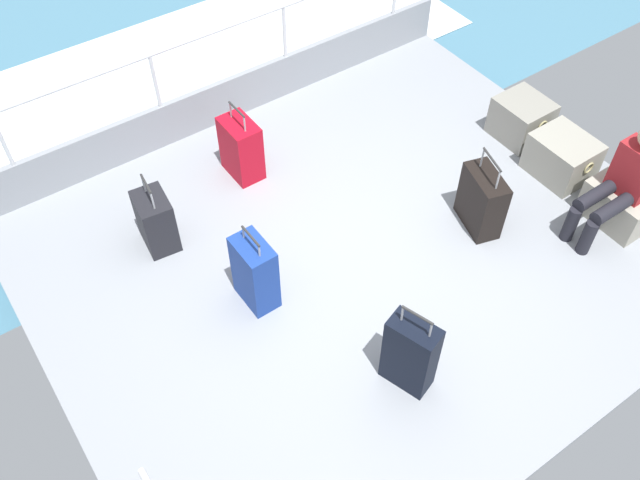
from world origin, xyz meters
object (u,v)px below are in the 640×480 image
Objects in this scene: cargo_crate_2 at (622,203)px; cargo_crate_1 at (562,157)px; cargo_crate_0 at (521,119)px; passenger_seated at (623,181)px; suitcase_4 at (410,354)px; suitcase_2 at (255,273)px; suitcase_3 at (241,148)px; suitcase_0 at (156,221)px; suitcase_1 at (482,201)px.

cargo_crate_1 is at bearing -179.96° from cargo_crate_2.
passenger_seated is (1.29, -0.26, 0.34)m from cargo_crate_0.
suitcase_4 is at bearing -71.24° from cargo_crate_1.
suitcase_4 is at bearing -85.79° from passenger_seated.
cargo_crate_2 is 0.57× the size of passenger_seated.
suitcase_2 reaches higher than cargo_crate_1.
suitcase_2 is 1.01× the size of suitcase_3.
cargo_crate_1 is 3.68m from suitcase_0.
suitcase_2 is (-0.38, -3.06, 0.12)m from cargo_crate_1.
suitcase_2 is 1.47m from suitcase_3.
suitcase_4 is at bearing -60.85° from suitcase_1.
suitcase_4 is at bearing -86.08° from cargo_crate_2.
suitcase_1 is at bearing -61.10° from cargo_crate_0.
cargo_crate_0 is at bearing 93.98° from suitcase_2.
passenger_seated is at bearing 94.21° from suitcase_4.
suitcase_3 is (-1.69, -2.40, 0.09)m from cargo_crate_1.
suitcase_3 is at bearing -142.28° from suitcase_1.
suitcase_1 reaches higher than suitcase_0.
cargo_crate_2 is (0.69, 0.00, -0.02)m from cargo_crate_1.
cargo_crate_0 is 2.72m from suitcase_3.
suitcase_4 is at bearing 21.66° from suitcase_0.
passenger_seated is (0.00, -0.18, 0.37)m from cargo_crate_2.
passenger_seated is at bearing 53.74° from suitcase_1.
suitcase_0 is 2.74m from suitcase_1.
cargo_crate_0 is at bearing 168.57° from passenger_seated.
suitcase_1 is (-0.65, -0.89, -0.26)m from passenger_seated.
suitcase_0 is 0.95× the size of suitcase_3.
suitcase_2 is (0.22, -3.14, 0.12)m from cargo_crate_0.
cargo_crate_0 is at bearing 172.03° from cargo_crate_1.
cargo_crate_2 is at bearing 90.00° from passenger_seated.
suitcase_3 is at bearing -125.12° from cargo_crate_1.
suitcase_1 is at bearing 78.20° from suitcase_2.
suitcase_0 is (-1.35, -3.43, 0.06)m from cargo_crate_1.
suitcase_4 reaches higher than suitcase_1.
cargo_crate_0 is 0.68× the size of suitcase_1.
cargo_crate_1 is at bearing 82.97° from suitcase_2.
passenger_seated is at bearing 43.08° from suitcase_3.
cargo_crate_2 is at bearing 58.55° from suitcase_1.
suitcase_2 is (-1.07, -2.88, -0.23)m from passenger_seated.
cargo_crate_0 is 3.59m from suitcase_0.
cargo_crate_1 is 0.69m from cargo_crate_2.
passenger_seated reaches higher than cargo_crate_1.
passenger_seated is at bearing -11.43° from cargo_crate_0.
suitcase_2 is (-1.07, -3.06, 0.14)m from cargo_crate_2.
suitcase_2 is (0.97, 0.37, 0.06)m from suitcase_0.
suitcase_0 is 0.94× the size of suitcase_2.
cargo_crate_2 is 0.41m from passenger_seated.
suitcase_4 is (0.17, -2.37, -0.21)m from passenger_seated.
suitcase_0 is 0.93× the size of suitcase_1.
suitcase_3 is at bearing 153.56° from suitcase_2.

